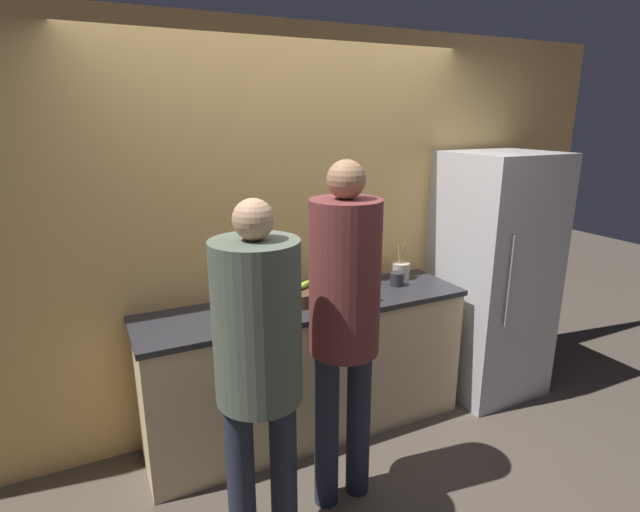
% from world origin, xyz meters
% --- Properties ---
extents(ground_plane, '(14.00, 14.00, 0.00)m').
position_xyz_m(ground_plane, '(0.00, 0.00, 0.00)').
color(ground_plane, '#4C4238').
extents(wall_back, '(5.20, 0.06, 2.60)m').
position_xyz_m(wall_back, '(0.00, 0.61, 1.30)').
color(wall_back, '#E0B266').
rests_on(wall_back, ground_plane).
extents(counter, '(2.12, 0.59, 0.92)m').
position_xyz_m(counter, '(0.00, 0.33, 0.46)').
color(counter, beige).
rests_on(counter, ground_plane).
extents(refrigerator, '(0.71, 0.72, 1.81)m').
position_xyz_m(refrigerator, '(1.48, 0.24, 0.90)').
color(refrigerator, '#B7B7BC').
rests_on(refrigerator, ground_plane).
extents(person_left, '(0.38, 0.38, 1.73)m').
position_xyz_m(person_left, '(-0.60, -0.47, 1.06)').
color(person_left, '#232838').
rests_on(person_left, ground_plane).
extents(person_center, '(0.35, 0.35, 1.86)m').
position_xyz_m(person_center, '(-0.09, -0.33, 1.12)').
color(person_center, '#232838').
rests_on(person_center, ground_plane).
extents(fruit_bowl, '(0.31, 0.31, 0.13)m').
position_xyz_m(fruit_bowl, '(-0.04, 0.35, 0.96)').
color(fruit_bowl, '#4C3323').
rests_on(fruit_bowl, counter).
extents(utensil_crock, '(0.13, 0.13, 0.26)m').
position_xyz_m(utensil_crock, '(0.80, 0.45, 0.98)').
color(utensil_crock, '#ADA393').
rests_on(utensil_crock, counter).
extents(bottle_dark, '(0.06, 0.06, 0.15)m').
position_xyz_m(bottle_dark, '(-0.21, 0.52, 0.97)').
color(bottle_dark, '#333338').
rests_on(bottle_dark, counter).
extents(bottle_green, '(0.06, 0.06, 0.23)m').
position_xyz_m(bottle_green, '(0.32, 0.15, 1.00)').
color(bottle_green, '#236033').
rests_on(bottle_green, counter).
extents(cup_black, '(0.10, 0.10, 0.09)m').
position_xyz_m(cup_black, '(0.69, 0.34, 0.96)').
color(cup_black, '#28282D').
rests_on(cup_black, counter).
extents(cup_blue, '(0.08, 0.08, 0.09)m').
position_xyz_m(cup_blue, '(-0.41, 0.15, 0.96)').
color(cup_blue, '#335184').
rests_on(cup_blue, counter).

